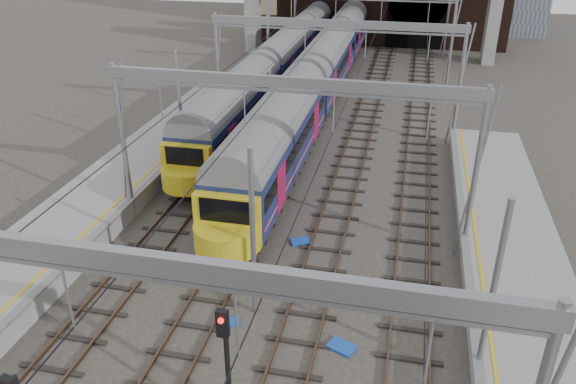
# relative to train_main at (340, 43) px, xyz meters

# --- Properties ---
(ground) EXTENTS (160.00, 160.00, 0.00)m
(ground) POSITION_rel_train_main_xyz_m (2.00, -39.57, -2.62)
(ground) COLOR #38332D
(ground) RESTS_ON ground
(platform_left) EXTENTS (4.32, 55.00, 1.12)m
(platform_left) POSITION_rel_train_main_xyz_m (-8.18, -37.07, -2.07)
(platform_left) COLOR gray
(platform_left) RESTS_ON ground
(tracks) EXTENTS (14.40, 80.00, 0.22)m
(tracks) POSITION_rel_train_main_xyz_m (2.00, -24.57, -2.60)
(tracks) COLOR #4C3828
(tracks) RESTS_ON ground
(overhead_line) EXTENTS (16.80, 80.00, 8.00)m
(overhead_line) POSITION_rel_train_main_xyz_m (2.00, -18.08, 3.95)
(overhead_line) COLOR gray
(overhead_line) RESTS_ON ground
(retaining_wall) EXTENTS (28.00, 2.75, 9.00)m
(retaining_wall) POSITION_rel_train_main_xyz_m (3.40, 12.37, 1.71)
(retaining_wall) COLOR black
(retaining_wall) RESTS_ON ground
(train_main) EXTENTS (3.02, 69.78, 5.12)m
(train_main) POSITION_rel_train_main_xyz_m (0.00, 0.00, 0.00)
(train_main) COLOR black
(train_main) RESTS_ON ground
(train_second) EXTENTS (2.81, 48.79, 4.83)m
(train_second) POSITION_rel_train_main_xyz_m (-4.00, -5.12, -0.13)
(train_second) COLOR black
(train_second) RESTS_ON ground
(signal_near_centre) EXTENTS (0.35, 0.46, 4.78)m
(signal_near_centre) POSITION_rel_train_main_xyz_m (2.85, -43.30, 0.40)
(signal_near_centre) COLOR black
(signal_near_centre) RESTS_ON ground
(equip_cover_a) EXTENTS (0.92, 0.79, 0.09)m
(equip_cover_a) POSITION_rel_train_main_xyz_m (1.24, -38.45, -2.58)
(equip_cover_a) COLOR #1749B3
(equip_cover_a) RESTS_ON ground
(equip_cover_b) EXTENTS (1.10, 0.96, 0.11)m
(equip_cover_b) POSITION_rel_train_main_xyz_m (2.72, -32.12, -2.57)
(equip_cover_b) COLOR #1749B3
(equip_cover_b) RESTS_ON ground
(equip_cover_c) EXTENTS (1.15, 1.00, 0.11)m
(equip_cover_c) POSITION_rel_train_main_xyz_m (5.61, -38.86, -2.56)
(equip_cover_c) COLOR #1749B3
(equip_cover_c) RESTS_ON ground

